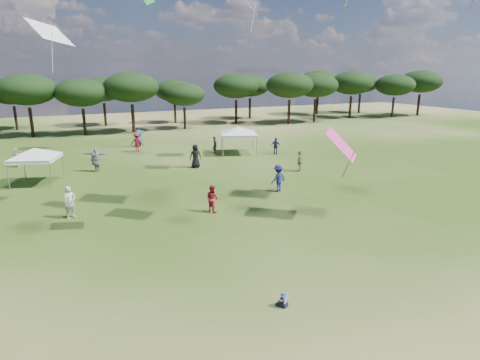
% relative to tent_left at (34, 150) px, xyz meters
% --- Properties ---
extents(ground, '(140.00, 140.00, 0.00)m').
position_rel_tent_left_xyz_m(ground, '(7.45, -22.41, -2.43)').
color(ground, '#385419').
rests_on(ground, ground).
extents(tree_line, '(108.78, 17.63, 7.77)m').
position_rel_tent_left_xyz_m(tree_line, '(9.84, 25.00, 2.99)').
color(tree_line, black).
rests_on(tree_line, ground).
extents(tent_left, '(5.50, 5.50, 2.85)m').
position_rel_tent_left_xyz_m(tent_left, '(0.00, 0.00, 0.00)').
color(tent_left, gray).
rests_on(tent_left, ground).
extents(tent_right, '(6.24, 6.24, 2.86)m').
position_rel_tent_left_xyz_m(tent_right, '(17.20, 3.77, 0.01)').
color(tent_right, gray).
rests_on(tent_right, ground).
extents(toddler, '(0.39, 0.43, 0.52)m').
position_rel_tent_left_xyz_m(toddler, '(7.75, -20.32, -2.20)').
color(toddler, black).
rests_on(toddler, ground).
extents(festival_crowd, '(28.88, 23.50, 1.93)m').
position_rel_tent_left_xyz_m(festival_crowd, '(5.82, 1.31, -1.55)').
color(festival_crowd, silver).
rests_on(festival_crowd, ground).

